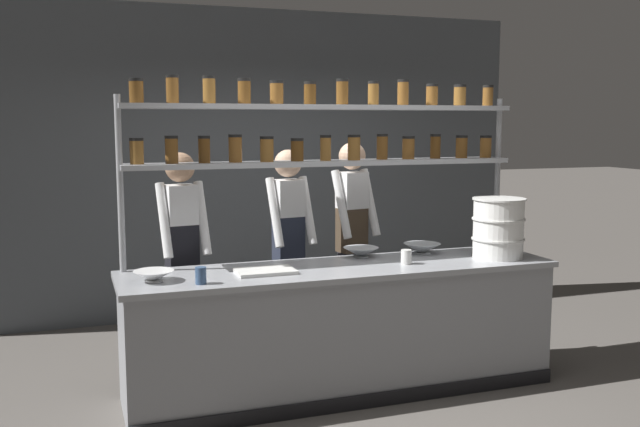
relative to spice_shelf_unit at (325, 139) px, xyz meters
The scene contains 14 objects.
ground_plane 1.84m from the spice_shelf_unit, 88.07° to the right, with size 40.00×40.00×0.00m, color #5B5651.
back_wall 2.05m from the spice_shelf_unit, 89.69° to the left, with size 5.53×0.12×3.04m, color #4C5156.
prep_counter 1.39m from the spice_shelf_unit, 88.08° to the right, with size 3.13×0.76×0.92m.
spice_shelf_unit is the anchor object (origin of this frame).
chef_left 1.34m from the spice_shelf_unit, 164.50° to the left, with size 0.39×0.32×1.72m.
chef_center 0.94m from the spice_shelf_unit, 109.04° to the left, with size 0.39×0.32×1.72m.
chef_right 1.02m from the spice_shelf_unit, 49.74° to the left, with size 0.41×0.34×1.77m.
container_stack 1.47m from the spice_shelf_unit, 18.57° to the right, with size 0.40×0.40×0.45m.
cutting_board 1.11m from the spice_shelf_unit, 146.91° to the right, with size 0.40×0.26×0.02m.
prep_bowl_near_left 0.90m from the spice_shelf_unit, 11.83° to the right, with size 0.27×0.27×0.07m.
prep_bowl_center_front 1.16m from the spice_shelf_unit, ahead, with size 0.29×0.29×0.08m.
prep_bowl_center_back 1.61m from the spice_shelf_unit, 163.76° to the right, with size 0.26×0.26×0.07m.
serving_cup_front 1.44m from the spice_shelf_unit, 151.86° to the right, with size 0.07×0.07×0.11m.
serving_cup_by_board 1.05m from the spice_shelf_unit, 40.97° to the right, with size 0.08×0.08×0.10m.
Camera 1 is at (-1.81, -4.65, 1.95)m, focal length 40.00 mm.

